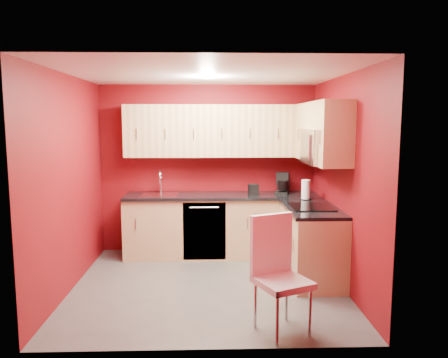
{
  "coord_description": "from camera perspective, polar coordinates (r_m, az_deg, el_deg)",
  "views": [
    {
      "loc": [
        0.04,
        -5.06,
        1.96
      ],
      "look_at": [
        0.21,
        0.55,
        1.22
      ],
      "focal_mm": 35.0,
      "sensor_mm": 36.0,
      "label": 1
    }
  ],
  "objects": [
    {
      "name": "downlight",
      "position": [
        5.38,
        -2.24,
        13.11
      ],
      "size": [
        0.2,
        0.2,
        0.01
      ],
      "primitive_type": "cylinder",
      "color": "white",
      "rests_on": "ceiling"
    },
    {
      "name": "microwave",
      "position": [
        5.44,
        12.7,
        4.17
      ],
      "size": [
        0.42,
        0.76,
        0.42
      ],
      "color": "silver",
      "rests_on": "upper_cabinets_right"
    },
    {
      "name": "dishwasher_front",
      "position": [
        6.16,
        -2.56,
        -6.83
      ],
      "size": [
        0.6,
        0.02,
        0.82
      ],
      "primitive_type": "cube",
      "color": "black",
      "rests_on": "base_cabinets_back"
    },
    {
      "name": "coffee_maker",
      "position": [
        6.45,
        7.59,
        -0.55
      ],
      "size": [
        0.25,
        0.29,
        0.3
      ],
      "primitive_type": null,
      "rotation": [
        0.0,
        0.0,
        -0.3
      ],
      "color": "black",
      "rests_on": "countertop_back"
    },
    {
      "name": "wall_right",
      "position": [
        5.34,
        15.25,
        -0.4
      ],
      "size": [
        0.0,
        3.0,
        3.0
      ],
      "primitive_type": "plane",
      "rotation": [
        1.57,
        0.0,
        -1.57
      ],
      "color": "maroon",
      "rests_on": "floor"
    },
    {
      "name": "wall_left",
      "position": [
        5.36,
        -19.56,
        -0.53
      ],
      "size": [
        0.0,
        3.0,
        3.0
      ],
      "primitive_type": "plane",
      "rotation": [
        1.57,
        0.0,
        1.57
      ],
      "color": "maroon",
      "rests_on": "floor"
    },
    {
      "name": "base_cabinets_back",
      "position": [
        6.44,
        -0.29,
        -6.18
      ],
      "size": [
        2.8,
        0.6,
        0.87
      ],
      "primitive_type": "cube",
      "color": "tan",
      "rests_on": "floor"
    },
    {
      "name": "dining_chair",
      "position": [
        4.16,
        7.67,
        -12.43
      ],
      "size": [
        0.59,
        0.6,
        1.09
      ],
      "primitive_type": null,
      "rotation": [
        0.0,
        0.0,
        0.43
      ],
      "color": "white",
      "rests_on": "floor"
    },
    {
      "name": "countertop_back",
      "position": [
        6.33,
        -0.29,
        -2.21
      ],
      "size": [
        2.8,
        0.63,
        0.04
      ],
      "primitive_type": "cube",
      "color": "black",
      "rests_on": "base_cabinets_back"
    },
    {
      "name": "countertop_right",
      "position": [
        5.54,
        11.29,
        -3.77
      ],
      "size": [
        0.63,
        1.27,
        0.04
      ],
      "primitive_type": "cube",
      "color": "black",
      "rests_on": "base_cabinets_right"
    },
    {
      "name": "base_cabinets_right",
      "position": [
        5.66,
        11.28,
        -8.26
      ],
      "size": [
        0.6,
        1.3,
        0.87
      ],
      "primitive_type": "cube",
      "color": "tan",
      "rests_on": "floor"
    },
    {
      "name": "wall_front",
      "position": [
        3.63,
        -2.35,
        -3.79
      ],
      "size": [
        3.2,
        0.0,
        3.2
      ],
      "primitive_type": "plane",
      "rotation": [
        -1.57,
        0.0,
        0.0
      ],
      "color": "maroon",
      "rests_on": "floor"
    },
    {
      "name": "sink",
      "position": [
        6.38,
        -8.4,
        -1.73
      ],
      "size": [
        0.52,
        0.42,
        0.35
      ],
      "color": "silver",
      "rests_on": "countertop_back"
    },
    {
      "name": "wall_back",
      "position": [
        6.59,
        -2.1,
        1.33
      ],
      "size": [
        3.2,
        0.0,
        3.2
      ],
      "primitive_type": "plane",
      "rotation": [
        1.57,
        0.0,
        0.0
      ],
      "color": "maroon",
      "rests_on": "floor"
    },
    {
      "name": "upper_cabinets_back",
      "position": [
        6.38,
        -0.33,
        6.3
      ],
      "size": [
        2.8,
        0.35,
        0.75
      ],
      "primitive_type": "cube",
      "color": "#DEB07D",
      "rests_on": "wall_back"
    },
    {
      "name": "napkin_holder",
      "position": [
        6.35,
        3.86,
        -1.35
      ],
      "size": [
        0.15,
        0.15,
        0.15
      ],
      "primitive_type": null,
      "rotation": [
        0.0,
        0.0,
        0.13
      ],
      "color": "black",
      "rests_on": "countertop_back"
    },
    {
      "name": "cooktop",
      "position": [
        5.5,
        11.33,
        -3.59
      ],
      "size": [
        0.5,
        0.55,
        0.01
      ],
      "primitive_type": "cube",
      "color": "black",
      "rests_on": "countertop_right"
    },
    {
      "name": "ceiling",
      "position": [
        5.08,
        -2.26,
        13.6
      ],
      "size": [
        3.2,
        3.2,
        0.0
      ],
      "primitive_type": "plane",
      "rotation": [
        3.14,
        0.0,
        0.0
      ],
      "color": "white",
      "rests_on": "wall_back"
    },
    {
      "name": "paper_towel",
      "position": [
        6.01,
        10.63,
        -1.38
      ],
      "size": [
        0.2,
        0.2,
        0.27
      ],
      "primitive_type": null,
      "rotation": [
        0.0,
        0.0,
        0.36
      ],
      "color": "white",
      "rests_on": "countertop_right"
    },
    {
      "name": "upper_cabinets_right",
      "position": [
        5.67,
        12.46,
        6.6
      ],
      "size": [
        0.35,
        1.55,
        0.75
      ],
      "color": "#DEB07D",
      "rests_on": "wall_right"
    },
    {
      "name": "floor",
      "position": [
        5.42,
        -2.12,
        -13.68
      ],
      "size": [
        3.2,
        3.2,
        0.0
      ],
      "primitive_type": "plane",
      "color": "#4D4A47",
      "rests_on": "ground"
    }
  ]
}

